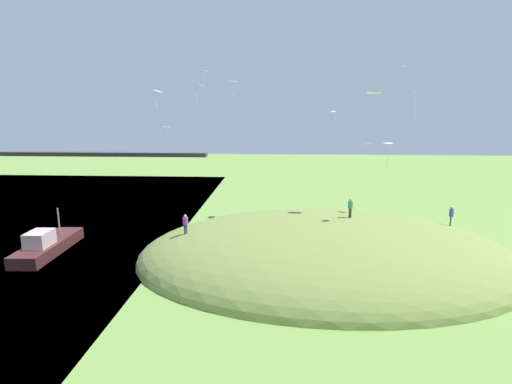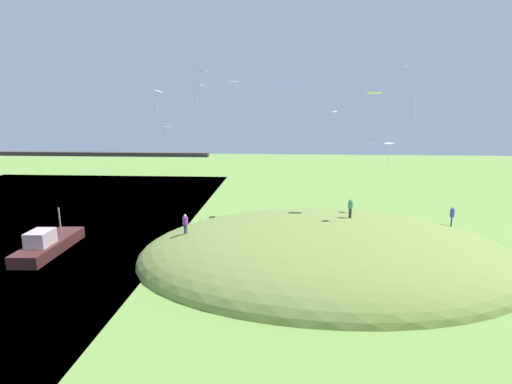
{
  "view_description": "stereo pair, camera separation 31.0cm",
  "coord_description": "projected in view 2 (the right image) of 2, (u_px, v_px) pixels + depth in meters",
  "views": [
    {
      "loc": [
        5.55,
        -33.2,
        12.46
      ],
      "look_at": [
        3.69,
        0.23,
        5.45
      ],
      "focal_mm": 27.47,
      "sensor_mm": 36.0,
      "label": 1
    },
    {
      "loc": [
        5.86,
        -33.18,
        12.46
      ],
      "look_at": [
        3.69,
        0.23,
        5.45
      ],
      "focal_mm": 27.47,
      "sensor_mm": 36.0,
      "label": 2
    }
  ],
  "objects": [
    {
      "name": "person_with_child",
      "position": [
        350.0,
        206.0,
        32.73
      ],
      "size": [
        0.5,
        0.5,
        1.65
      ],
      "rotation": [
        0.0,
        0.0,
        2.83
      ],
      "color": "#352D25",
      "rests_on": "grass_hill"
    },
    {
      "name": "kite_5",
      "position": [
        404.0,
        67.0,
        39.41
      ],
      "size": [
        0.69,
        0.76,
        1.28
      ],
      "color": "silver"
    },
    {
      "name": "kite_6",
      "position": [
        158.0,
        92.0,
        38.55
      ],
      "size": [
        0.79,
        1.07,
        1.85
      ],
      "color": "white"
    },
    {
      "name": "bridge_deck_far",
      "position": [
        95.0,
        154.0,
        68.48
      ],
      "size": [
        40.11,
        1.8,
        0.7
      ],
      "primitive_type": "cube",
      "color": "#49453C"
    },
    {
      "name": "person_near_shore",
      "position": [
        185.0,
        222.0,
        32.25
      ],
      "size": [
        0.62,
        0.62,
        1.63
      ],
      "rotation": [
        0.0,
        0.0,
        4.03
      ],
      "color": "#29374F",
      "rests_on": "grass_hill"
    },
    {
      "name": "kite_1",
      "position": [
        368.0,
        144.0,
        44.64
      ],
      "size": [
        1.16,
        0.84,
        1.39
      ],
      "color": "white"
    },
    {
      "name": "mooring_post",
      "position": [
        178.0,
        233.0,
        39.14
      ],
      "size": [
        0.14,
        0.14,
        0.94
      ],
      "primitive_type": "cylinder",
      "color": "brown",
      "rests_on": "ground_plane"
    },
    {
      "name": "kite_11",
      "position": [
        389.0,
        145.0,
        34.38
      ],
      "size": [
        0.92,
        1.0,
        2.05
      ],
      "color": "#F2DFD0"
    },
    {
      "name": "grass_hill",
      "position": [
        326.0,
        261.0,
        33.05
      ],
      "size": [
        31.96,
        21.62,
        7.25
      ],
      "primitive_type": "ellipsoid",
      "color": "olive",
      "rests_on": "ground_plane"
    },
    {
      "name": "kite_2",
      "position": [
        234.0,
        82.0,
        47.72
      ],
      "size": [
        1.28,
        1.03,
        2.04
      ],
      "color": "#F3E0CF"
    },
    {
      "name": "kite_12",
      "position": [
        203.0,
        72.0,
        37.86
      ],
      "size": [
        1.13,
        1.24,
        2.04
      ],
      "color": "white"
    },
    {
      "name": "kite_4",
      "position": [
        335.0,
        113.0,
        47.4
      ],
      "size": [
        0.72,
        0.72,
        1.36
      ],
      "color": "silver"
    },
    {
      "name": "kite_3",
      "position": [
        413.0,
        96.0,
        30.37
      ],
      "size": [
        0.74,
        0.65,
        2.11
      ],
      "color": "white"
    },
    {
      "name": "ground_plane",
      "position": [
        215.0,
        251.0,
        35.33
      ],
      "size": [
        160.0,
        160.0,
        0.0
      ],
      "primitive_type": "plane",
      "color": "olive"
    },
    {
      "name": "kite_0",
      "position": [
        167.0,
        128.0,
        35.44
      ],
      "size": [
        0.71,
        0.6,
        1.35
      ],
      "color": "white"
    },
    {
      "name": "boat_on_lake",
      "position": [
        48.0,
        244.0,
        34.83
      ],
      "size": [
        2.86,
        8.57,
        3.52
      ],
      "rotation": [
        0.0,
        0.0,
        4.76
      ],
      "color": "#482221",
      "rests_on": "lake_water"
    },
    {
      "name": "kite_10",
      "position": [
        197.0,
        87.0,
        35.06
      ],
      "size": [
        0.95,
        0.69,
        1.7
      ],
      "color": "silver"
    },
    {
      "name": "kite_7",
      "position": [
        199.0,
        85.0,
        41.76
      ],
      "size": [
        0.77,
        0.91,
        1.26
      ],
      "color": "white"
    },
    {
      "name": "kite_9",
      "position": [
        374.0,
        93.0,
        33.48
      ],
      "size": [
        1.3,
        1.07,
        1.19
      ],
      "color": "white"
    },
    {
      "name": "kite_8",
      "position": [
        297.0,
        83.0,
        44.22
      ],
      "size": [
        0.68,
        0.98,
        2.03
      ],
      "color": "white"
    },
    {
      "name": "person_on_hilltop",
      "position": [
        452.0,
        214.0,
        34.24
      ],
      "size": [
        0.49,
        0.49,
        1.78
      ],
      "rotation": [
        0.0,
        0.0,
        4.28
      ],
      "color": "#192B44",
      "rests_on": "grass_hill"
    }
  ]
}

